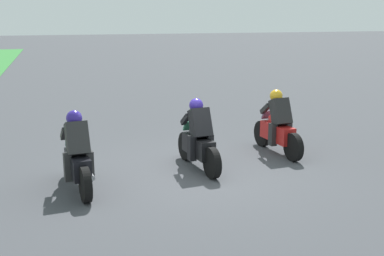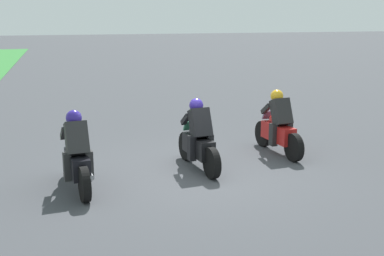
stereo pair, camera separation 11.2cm
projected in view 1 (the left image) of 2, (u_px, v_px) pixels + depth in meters
The scene contains 4 objects.
ground_plane at pixel (195, 173), 10.70m from camera, with size 120.00×120.00×0.00m, color #3D3F44.
rider_lane_a at pixel (278, 128), 12.01m from camera, with size 2.04×0.58×1.51m.
rider_lane_b at pixel (198, 140), 10.84m from camera, with size 2.04×0.59×1.51m.
rider_lane_c at pixel (77, 158), 9.57m from camera, with size 2.04×0.59×1.51m.
Camera 1 is at (-9.87, 2.59, 3.35)m, focal length 47.82 mm.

